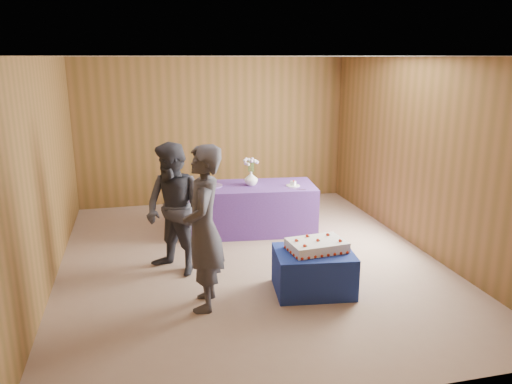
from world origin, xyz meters
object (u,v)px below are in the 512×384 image
object	(u,v)px
vase	(251,178)
guest_left	(204,229)
cake_table	(313,271)
guest_right	(174,210)
sheet_cake	(317,245)
serving_table	(251,208)

from	to	relation	value
vase	guest_left	size ratio (longest dim) A/B	0.12
cake_table	guest_right	distance (m)	1.88
guest_left	guest_right	bearing A→B (deg)	-155.06
sheet_cake	guest_right	distance (m)	1.83
cake_table	sheet_cake	bearing A→B (deg)	41.76
serving_table	sheet_cake	xyz separation A→B (m)	(0.29, -2.21, 0.19)
serving_table	guest_right	xyz separation A→B (m)	(-1.29, -1.32, 0.47)
serving_table	sheet_cake	size ratio (longest dim) A/B	2.75
guest_right	sheet_cake	bearing A→B (deg)	20.17
guest_left	serving_table	bearing A→B (deg)	166.74
serving_table	cake_table	bearing A→B (deg)	-77.07
sheet_cake	guest_right	bearing A→B (deg)	144.75
sheet_cake	guest_left	xyz separation A→B (m)	(-1.33, -0.10, 0.35)
serving_table	guest_left	xyz separation A→B (m)	(-1.05, -2.30, 0.54)
cake_table	guest_right	xyz separation A→B (m)	(-1.53, 0.92, 0.59)
vase	guest_left	world-z (taller)	guest_left
cake_table	serving_table	world-z (taller)	serving_table
cake_table	serving_table	bearing A→B (deg)	103.64
sheet_cake	guest_left	bearing A→B (deg)	178.29
serving_table	vase	world-z (taller)	vase
sheet_cake	vase	world-z (taller)	vase
serving_table	guest_right	size ratio (longest dim) A/B	1.19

